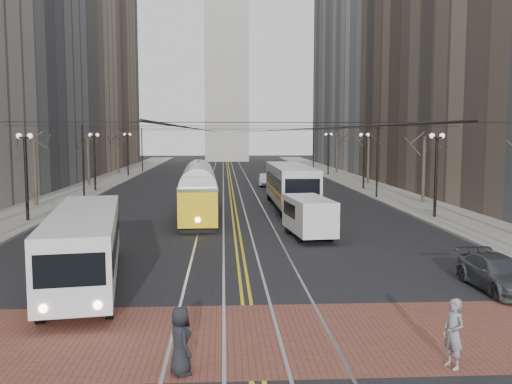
{
  "coord_description": "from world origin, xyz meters",
  "views": [
    {
      "loc": [
        -0.79,
        -20.0,
        5.89
      ],
      "look_at": [
        0.81,
        7.79,
        3.0
      ],
      "focal_mm": 40.0,
      "sensor_mm": 36.0,
      "label": 1
    }
  ],
  "objects": [
    {
      "name": "transit_bus",
      "position": [
        -6.19,
        2.17,
        1.43
      ],
      "size": [
        4.18,
        11.68,
        2.86
      ],
      "primitive_type": "cube",
      "rotation": [
        0.0,
        0.0,
        0.16
      ],
      "color": "silver",
      "rests_on": "ground"
    },
    {
      "name": "centre_lines",
      "position": [
        0.0,
        45.0,
        0.01
      ],
      "size": [
        0.42,
        130.0,
        0.01
      ],
      "primitive_type": "cube",
      "color": "gold",
      "rests_on": "ground"
    },
    {
      "name": "trolley_wires",
      "position": [
        0.0,
        34.83,
        3.77
      ],
      "size": [
        25.96,
        120.0,
        6.6
      ],
      "color": "black",
      "rests_on": "ground"
    },
    {
      "name": "ground",
      "position": [
        0.0,
        0.0,
        0.0
      ],
      "size": [
        260.0,
        260.0,
        0.0
      ],
      "primitive_type": "plane",
      "color": "black",
      "rests_on": "ground"
    },
    {
      "name": "streetcar_rails",
      "position": [
        0.0,
        45.0,
        0.0
      ],
      "size": [
        4.8,
        130.0,
        0.02
      ],
      "primitive_type": "cube",
      "color": "gray",
      "rests_on": "ground"
    },
    {
      "name": "sedan_parked",
      "position": [
        9.5,
        0.42,
        0.64
      ],
      "size": [
        1.91,
        4.44,
        1.27
      ],
      "primitive_type": "imported",
      "rotation": [
        0.0,
        0.0,
        0.03
      ],
      "color": "#3C3E43",
      "rests_on": "ground"
    },
    {
      "name": "crosswalk_band",
      "position": [
        0.0,
        -4.0,
        0.01
      ],
      "size": [
        25.0,
        6.0,
        0.01
      ],
      "primitive_type": "cube",
      "color": "brown",
      "rests_on": "ground"
    },
    {
      "name": "rear_bus",
      "position": [
        4.5,
        24.49,
        1.67
      ],
      "size": [
        2.89,
        12.82,
        3.34
      ],
      "primitive_type": "cube",
      "rotation": [
        0.0,
        0.0,
        0.01
      ],
      "color": "silver",
      "rests_on": "ground"
    },
    {
      "name": "pedestrian_a",
      "position": [
        -1.86,
        -6.5,
        0.86
      ],
      "size": [
        0.82,
        0.97,
        1.69
      ],
      "primitive_type": "imported",
      "rotation": [
        0.0,
        0.0,
        1.98
      ],
      "color": "black",
      "rests_on": "crosswalk_band"
    },
    {
      "name": "building_right_far",
      "position": [
        25.5,
        86.0,
        20.0
      ],
      "size": [
        16.0,
        20.0,
        40.0
      ],
      "primitive_type": "cube",
      "color": "slate",
      "rests_on": "ground"
    },
    {
      "name": "sedan_grey",
      "position": [
        7.35,
        31.72,
        0.69
      ],
      "size": [
        2.13,
        4.2,
        1.37
      ],
      "primitive_type": "imported",
      "rotation": [
        0.0,
        0.0,
        -0.13
      ],
      "color": "#43464B",
      "rests_on": "ground"
    },
    {
      "name": "sedan_silver",
      "position": [
        4.0,
        43.28,
        0.68
      ],
      "size": [
        1.92,
        4.26,
        1.36
      ],
      "primitive_type": "imported",
      "rotation": [
        0.0,
        0.0,
        -0.12
      ],
      "color": "#9D9EA4",
      "rests_on": "ground"
    },
    {
      "name": "building_right_mid",
      "position": [
        25.5,
        46.0,
        17.0
      ],
      "size": [
        16.0,
        20.0,
        34.0
      ],
      "primitive_type": "cube",
      "color": "brown",
      "rests_on": "ground"
    },
    {
      "name": "cargo_van",
      "position": [
        4.0,
        11.47,
        1.13
      ],
      "size": [
        2.51,
        5.31,
        2.27
      ],
      "primitive_type": "cube",
      "rotation": [
        0.0,
        0.0,
        0.11
      ],
      "color": "silver",
      "rests_on": "ground"
    },
    {
      "name": "sidewalk_right",
      "position": [
        15.0,
        45.0,
        0.07
      ],
      "size": [
        5.0,
        140.0,
        0.15
      ],
      "primitive_type": "cube",
      "color": "gray",
      "rests_on": "ground"
    },
    {
      "name": "street_trees",
      "position": [
        0.0,
        35.25,
        2.8
      ],
      "size": [
        31.68,
        53.28,
        5.6
      ],
      "color": "#382D23",
      "rests_on": "ground"
    },
    {
      "name": "building_left_far",
      "position": [
        -25.5,
        86.0,
        20.0
      ],
      "size": [
        16.0,
        20.0,
        40.0
      ],
      "primitive_type": "cube",
      "color": "brown",
      "rests_on": "ground"
    },
    {
      "name": "sidewalk_left",
      "position": [
        -15.0,
        45.0,
        0.07
      ],
      "size": [
        5.0,
        140.0,
        0.15
      ],
      "primitive_type": "cube",
      "color": "gray",
      "rests_on": "ground"
    },
    {
      "name": "streetcar",
      "position": [
        -2.5,
        18.93,
        1.48
      ],
      "size": [
        2.78,
        12.65,
        2.96
      ],
      "primitive_type": "cube",
      "rotation": [
        0.0,
        0.0,
        0.04
      ],
      "color": "yellow",
      "rests_on": "ground"
    },
    {
      "name": "pedestrian_b",
      "position": [
        4.94,
        -6.5,
        0.9
      ],
      "size": [
        0.61,
        0.75,
        1.77
      ],
      "primitive_type": "imported",
      "rotation": [
        0.0,
        0.0,
        5.05
      ],
      "color": "gray",
      "rests_on": "crosswalk_band"
    },
    {
      "name": "pedestrian_d",
      "position": [
        -4.71,
        -1.5,
        0.92
      ],
      "size": [
        0.87,
        1.27,
        1.82
      ],
      "primitive_type": "imported",
      "rotation": [
        0.0,
        0.0,
        1.74
      ],
      "color": "black",
      "rests_on": "crosswalk_band"
    },
    {
      "name": "lamp_posts",
      "position": [
        -0.0,
        28.75,
        2.8
      ],
      "size": [
        27.6,
        57.2,
        5.6
      ],
      "color": "black",
      "rests_on": "ground"
    }
  ]
}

